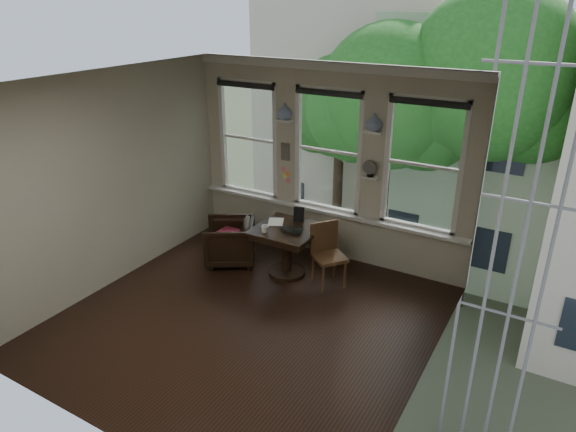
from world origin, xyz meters
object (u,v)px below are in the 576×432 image
Objects in this scene: laptop at (288,232)px; mug at (265,229)px; table at (287,251)px; side_chair_right at (329,257)px; armchair_left at (230,242)px.

mug is at bearing -135.81° from laptop.
laptop is (0.09, -0.12, 0.39)m from table.
table is at bearing 143.06° from laptop.
laptop is at bearing 28.92° from mug.
side_chair_right reaches higher than table.
armchair_left is at bearing 132.37° from side_chair_right.
laptop reaches higher than table.
side_chair_right reaches higher than mug.
armchair_left is 6.82× the size of mug.
mug is at bearing 45.70° from armchair_left.
side_chair_right is at bearing 62.54° from armchair_left.
side_chair_right is 0.68m from laptop.
side_chair_right is (0.69, 0.01, 0.09)m from table.
table is 0.42m from laptop.
side_chair_right is at bearing 0.91° from table.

